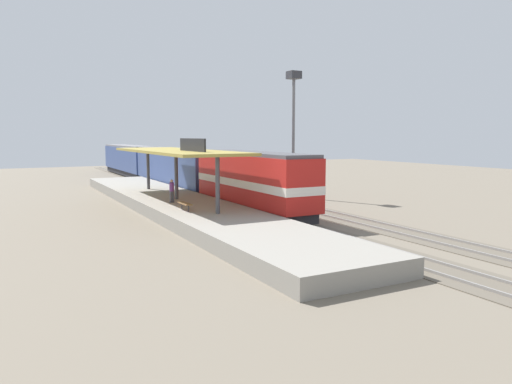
{
  "coord_description": "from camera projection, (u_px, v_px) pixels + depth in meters",
  "views": [
    {
      "loc": [
        -16.52,
        -35.52,
        5.78
      ],
      "look_at": [
        -1.38,
        -7.07,
        2.0
      ],
      "focal_mm": 33.68,
      "sensor_mm": 36.0,
      "label": 1
    }
  ],
  "objects": [
    {
      "name": "platform",
      "position": [
        177.0,
        205.0,
        37.32
      ],
      "size": [
        6.0,
        44.0,
        0.9
      ],
      "primitive_type": "cube",
      "color": "gray",
      "rests_on": "ground"
    },
    {
      "name": "ground_plane",
      "position": [
        252.0,
        205.0,
        40.46
      ],
      "size": [
        120.0,
        120.0,
        0.0
      ],
      "primitive_type": "plane",
      "color": "#706656"
    },
    {
      "name": "passenger_carriage_rear",
      "position": [
        129.0,
        160.0,
        69.88
      ],
      "size": [
        2.9,
        20.0,
        4.24
      ],
      "color": "#28282D",
      "rests_on": "track_near"
    },
    {
      "name": "passenger_carriage_front",
      "position": [
        175.0,
        168.0,
        51.64
      ],
      "size": [
        2.9,
        20.0,
        4.24
      ],
      "color": "#28282D",
      "rests_on": "track_near"
    },
    {
      "name": "person_waiting",
      "position": [
        172.0,
        190.0,
        35.11
      ],
      "size": [
        0.34,
        0.34,
        1.71
      ],
      "color": "#4C4C51",
      "rests_on": "platform"
    },
    {
      "name": "track_far",
      "position": [
        279.0,
        202.0,
        41.66
      ],
      "size": [
        3.2,
        110.0,
        0.16
      ],
      "color": "#5F5649",
      "rests_on": "ground"
    },
    {
      "name": "locomotive",
      "position": [
        252.0,
        181.0,
        35.85
      ],
      "size": [
        2.93,
        14.43,
        4.44
      ],
      "color": "#28282D",
      "rests_on": "track_near"
    },
    {
      "name": "station_canopy",
      "position": [
        176.0,
        152.0,
        36.77
      ],
      "size": [
        5.2,
        18.0,
        4.7
      ],
      "color": "#47474C",
      "rests_on": "platform"
    },
    {
      "name": "freight_car",
      "position": [
        242.0,
        174.0,
        47.78
      ],
      "size": [
        2.8,
        12.0,
        3.54
      ],
      "color": "#28282D",
      "rests_on": "track_far"
    },
    {
      "name": "light_mast",
      "position": [
        294.0,
        107.0,
        44.58
      ],
      "size": [
        1.1,
        1.1,
        11.7
      ],
      "color": "slate",
      "rests_on": "ground"
    },
    {
      "name": "platform_bench",
      "position": [
        185.0,
        204.0,
        31.46
      ],
      "size": [
        0.44,
        1.7,
        0.5
      ],
      "color": "#333338",
      "rests_on": "platform"
    },
    {
      "name": "track_near",
      "position": [
        231.0,
        206.0,
        39.52
      ],
      "size": [
        3.2,
        110.0,
        0.16
      ],
      "color": "#5F5649",
      "rests_on": "ground"
    }
  ]
}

